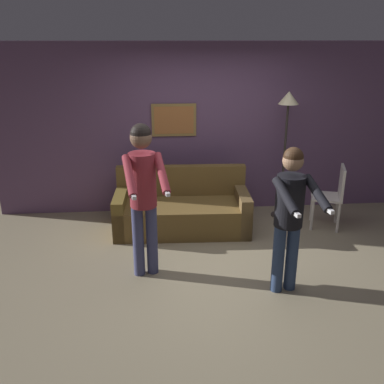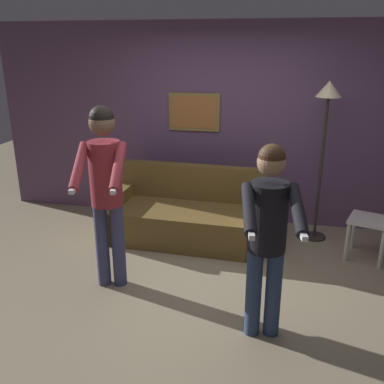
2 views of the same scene
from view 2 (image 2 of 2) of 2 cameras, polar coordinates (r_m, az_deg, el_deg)
The scene contains 7 objects.
ground_plane at distance 4.37m, azimuth 1.00°, elevation -12.72°, with size 12.00×12.00×0.00m, color gray.
back_wall_assembly at distance 5.70m, azimuth 4.82°, elevation 8.88°, with size 6.40×0.09×2.60m.
couch at distance 5.29m, azimuth -0.69°, elevation -3.42°, with size 1.93×0.92×0.87m.
torchiere_lamp at distance 5.20m, azimuth 17.51°, elevation 9.92°, with size 0.30×0.30×1.92m.
person_standing_left at distance 4.06m, azimuth -11.47°, elevation 1.43°, with size 0.52×0.71×1.80m.
person_standing_right at distance 3.34m, azimuth 10.07°, elevation -4.68°, with size 0.50×0.70×1.63m.
dining_chair_distant at distance 5.10m, azimuth 23.65°, elevation -2.97°, with size 0.53×0.53×0.93m.
Camera 2 is at (0.71, -3.65, 2.30)m, focal length 40.00 mm.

